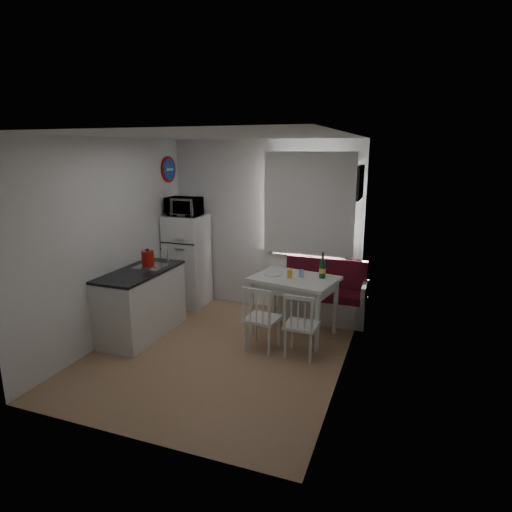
{
  "coord_description": "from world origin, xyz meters",
  "views": [
    {
      "loc": [
        2.1,
        -4.42,
        2.45
      ],
      "look_at": [
        0.31,
        0.5,
        1.14
      ],
      "focal_mm": 30.0,
      "sensor_mm": 36.0,
      "label": 1
    }
  ],
  "objects": [
    {
      "name": "floor",
      "position": [
        0.0,
        0.0,
        0.0
      ],
      "size": [
        3.0,
        3.5,
        0.02
      ],
      "primitive_type": "cube",
      "color": "#AA7F5A",
      "rests_on": "ground"
    },
    {
      "name": "wall_left",
      "position": [
        -1.5,
        0.0,
        1.3
      ],
      "size": [
        0.02,
        3.5,
        2.6
      ],
      "primitive_type": "cube",
      "color": "white",
      "rests_on": "floor"
    },
    {
      "name": "wall_front",
      "position": [
        0.0,
        -1.75,
        1.3
      ],
      "size": [
        3.0,
        0.02,
        2.6
      ],
      "primitive_type": "cube",
      "color": "white",
      "rests_on": "floor"
    },
    {
      "name": "picture_frame",
      "position": [
        1.48,
        1.1,
        2.05
      ],
      "size": [
        0.04,
        0.52,
        0.42
      ],
      "primitive_type": "cube",
      "color": "black",
      "rests_on": "wall_right"
    },
    {
      "name": "curtain",
      "position": [
        0.7,
        1.65,
        1.68
      ],
      "size": [
        1.35,
        0.02,
        1.5
      ],
      "primitive_type": "cube",
      "color": "white",
      "rests_on": "wall_back"
    },
    {
      "name": "dining_table",
      "position": [
        0.73,
        0.84,
        0.72
      ],
      "size": [
        1.2,
        0.95,
        0.81
      ],
      "rotation": [
        0.0,
        0.0,
        -0.19
      ],
      "color": "silver",
      "rests_on": "floor"
    },
    {
      "name": "chair_right",
      "position": [
        0.98,
        0.19,
        0.5
      ],
      "size": [
        0.39,
        0.38,
        0.44
      ],
      "rotation": [
        0.0,
        0.0,
        -0.03
      ],
      "color": "silver",
      "rests_on": "floor"
    },
    {
      "name": "kitchen_counter",
      "position": [
        -1.2,
        0.16,
        0.46
      ],
      "size": [
        0.62,
        1.32,
        1.16
      ],
      "color": "silver",
      "rests_on": "floor"
    },
    {
      "name": "fridge",
      "position": [
        -1.18,
        1.4,
        0.73
      ],
      "size": [
        0.58,
        0.58,
        1.46
      ],
      "primitive_type": "cube",
      "color": "white",
      "rests_on": "floor"
    },
    {
      "name": "drinking_glass_blue",
      "position": [
        0.81,
        0.89,
        0.86
      ],
      "size": [
        0.06,
        0.06,
        0.1
      ],
      "primitive_type": "cylinder",
      "color": "#81ACDB",
      "rests_on": "dining_table"
    },
    {
      "name": "ceiling",
      "position": [
        0.0,
        0.0,
        2.6
      ],
      "size": [
        3.0,
        3.5,
        0.02
      ],
      "primitive_type": "cube",
      "color": "white",
      "rests_on": "wall_back"
    },
    {
      "name": "drinking_glass_orange",
      "position": [
        0.68,
        0.79,
        0.86
      ],
      "size": [
        0.07,
        0.07,
        0.11
      ],
      "primitive_type": "cylinder",
      "color": "gold",
      "rests_on": "dining_table"
    },
    {
      "name": "wall_right",
      "position": [
        1.5,
        0.0,
        1.3
      ],
      "size": [
        0.02,
        3.5,
        2.6
      ],
      "primitive_type": "cube",
      "color": "white",
      "rests_on": "floor"
    },
    {
      "name": "microwave",
      "position": [
        -1.18,
        1.35,
        1.6
      ],
      "size": [
        0.51,
        0.35,
        0.28
      ],
      "primitive_type": "imported",
      "color": "white",
      "rests_on": "fridge"
    },
    {
      "name": "wall_back",
      "position": [
        0.0,
        1.75,
        1.3
      ],
      "size": [
        3.0,
        0.02,
        2.6
      ],
      "primitive_type": "cube",
      "color": "white",
      "rests_on": "floor"
    },
    {
      "name": "plate",
      "position": [
        0.43,
        0.86,
        0.82
      ],
      "size": [
        0.23,
        0.23,
        0.02
      ],
      "primitive_type": "cylinder",
      "color": "white",
      "rests_on": "dining_table"
    },
    {
      "name": "wall_sign",
      "position": [
        -1.47,
        1.45,
        2.15
      ],
      "size": [
        0.03,
        0.4,
        0.4
      ],
      "primitive_type": "cylinder",
      "rotation": [
        0.0,
        1.57,
        0.0
      ],
      "color": "#1C4BA9",
      "rests_on": "wall_left"
    },
    {
      "name": "window",
      "position": [
        0.7,
        1.72,
        1.62
      ],
      "size": [
        1.22,
        0.06,
        1.47
      ],
      "primitive_type": "cube",
      "color": "silver",
      "rests_on": "wall_back"
    },
    {
      "name": "wine_bottle",
      "position": [
        1.08,
        0.94,
        0.98
      ],
      "size": [
        0.09,
        0.09,
        0.34
      ],
      "primitive_type": null,
      "color": "#154427",
      "rests_on": "dining_table"
    },
    {
      "name": "chair_left",
      "position": [
        0.48,
        0.19,
        0.52
      ],
      "size": [
        0.43,
        0.42,
        0.45
      ],
      "rotation": [
        0.0,
        0.0,
        -0.1
      ],
      "color": "silver",
      "rests_on": "floor"
    },
    {
      "name": "kettle",
      "position": [
        -1.15,
        0.28,
        1.03
      ],
      "size": [
        0.2,
        0.2,
        0.26
      ],
      "primitive_type": "cylinder",
      "color": "#A8150D",
      "rests_on": "kitchen_counter"
    },
    {
      "name": "bench",
      "position": [
        1.0,
        1.51,
        0.3
      ],
      "size": [
        1.25,
        0.48,
        0.9
      ],
      "color": "silver",
      "rests_on": "floor"
    }
  ]
}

